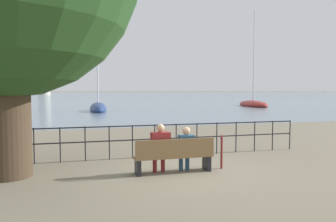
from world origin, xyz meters
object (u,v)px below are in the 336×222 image
at_px(seated_person_left, 160,146).
at_px(harbor_lighthouse, 44,72).
at_px(closed_umbrella, 222,149).
at_px(seated_person_right, 186,147).
at_px(park_bench, 174,156).
at_px(sailboat_0, 253,104).
at_px(sailboat_2, 98,108).

relative_size(seated_person_left, harbor_lighthouse, 0.06).
distance_m(seated_person_left, closed_umbrella, 1.74).
bearing_deg(closed_umbrella, seated_person_right, -179.22).
height_order(park_bench, sailboat_0, sailboat_0).
relative_size(closed_umbrella, sailboat_2, 0.12).
relative_size(sailboat_2, harbor_lighthouse, 0.39).
bearing_deg(sailboat_2, park_bench, -87.80).
relative_size(seated_person_left, sailboat_0, 0.10).
bearing_deg(seated_person_right, park_bench, -166.73).
xyz_separation_m(sailboat_2, harbor_lighthouse, (-14.31, 113.11, 9.20)).
bearing_deg(sailboat_2, seated_person_right, -87.02).
bearing_deg(sailboat_0, seated_person_left, -113.85).
height_order(seated_person_left, closed_umbrella, seated_person_left).
relative_size(closed_umbrella, sailboat_0, 0.07).
bearing_deg(sailboat_2, sailboat_0, 15.15).
distance_m(seated_person_right, sailboat_0, 36.02).
bearing_deg(harbor_lighthouse, closed_umbrella, -83.47).
xyz_separation_m(seated_person_left, seated_person_right, (0.70, 0.01, -0.05)).
relative_size(seated_person_left, closed_umbrella, 1.35).
bearing_deg(harbor_lighthouse, park_bench, -84.04).
bearing_deg(seated_person_left, closed_umbrella, 0.67).
xyz_separation_m(sailboat_0, harbor_lighthouse, (-34.58, 108.32, 9.22)).
bearing_deg(seated_person_right, seated_person_left, -179.49).
height_order(seated_person_right, closed_umbrella, seated_person_right).
xyz_separation_m(seated_person_right, sailboat_0, (19.77, 30.11, -0.37)).
xyz_separation_m(closed_umbrella, harbor_lighthouse, (-15.85, 138.41, 8.97)).
relative_size(seated_person_right, harbor_lighthouse, 0.06).
xyz_separation_m(seated_person_left, sailboat_0, (20.47, 30.11, -0.42)).
height_order(sailboat_0, sailboat_2, sailboat_0).
xyz_separation_m(park_bench, seated_person_right, (0.35, 0.08, 0.21)).
height_order(seated_person_right, sailboat_0, sailboat_0).
relative_size(seated_person_right, sailboat_2, 0.15).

